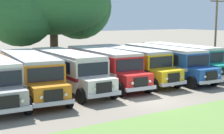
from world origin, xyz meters
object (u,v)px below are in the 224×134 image
(parked_bus_slot_1, at_px, (29,72))
(utility_pole, at_px, (216,32))
(broad_shade_tree, at_px, (51,4))
(parked_bus_slot_2, at_px, (67,68))
(parked_bus_slot_5, at_px, (164,61))
(parked_bus_slot_6, at_px, (181,58))
(parked_bus_slot_4, at_px, (129,62))
(parked_bus_slot_3, at_px, (103,64))

(parked_bus_slot_1, bearing_deg, utility_pole, 93.79)
(broad_shade_tree, bearing_deg, utility_pole, -44.90)
(broad_shade_tree, bearing_deg, parked_bus_slot_1, -118.68)
(parked_bus_slot_1, bearing_deg, parked_bus_slot_2, 101.45)
(parked_bus_slot_5, distance_m, utility_pole, 6.95)
(parked_bus_slot_6, relative_size, utility_pole, 1.43)
(parked_bus_slot_1, relative_size, broad_shade_tree, 0.72)
(parked_bus_slot_1, bearing_deg, broad_shade_tree, 156.36)
(broad_shade_tree, bearing_deg, parked_bus_slot_4, -77.06)
(parked_bus_slot_5, bearing_deg, parked_bus_slot_1, -88.24)
(parked_bus_slot_2, height_order, broad_shade_tree, broad_shade_tree)
(parked_bus_slot_5, height_order, broad_shade_tree, broad_shade_tree)
(parked_bus_slot_5, bearing_deg, parked_bus_slot_2, -90.75)
(parked_bus_slot_4, bearing_deg, utility_pole, 83.59)
(parked_bus_slot_2, bearing_deg, parked_bus_slot_3, 94.71)
(parked_bus_slot_3, distance_m, utility_pole, 12.75)
(parked_bus_slot_3, distance_m, broad_shade_tree, 12.54)
(parked_bus_slot_5, height_order, utility_pole, utility_pole)
(parked_bus_slot_4, distance_m, parked_bus_slot_6, 6.15)
(parked_bus_slot_2, relative_size, parked_bus_slot_4, 1.00)
(parked_bus_slot_5, distance_m, parked_bus_slot_6, 3.01)
(parked_bus_slot_3, distance_m, parked_bus_slot_5, 6.03)
(parked_bus_slot_6, bearing_deg, parked_bus_slot_5, -70.06)
(parked_bus_slot_5, bearing_deg, utility_pole, 91.41)
(broad_shade_tree, bearing_deg, parked_bus_slot_6, -52.16)
(parked_bus_slot_1, xyz_separation_m, parked_bus_slot_2, (3.09, 0.35, 0.00))
(parked_bus_slot_4, height_order, parked_bus_slot_6, same)
(parked_bus_slot_6, distance_m, utility_pole, 4.52)
(parked_bus_slot_2, distance_m, broad_shade_tree, 13.19)
(parked_bus_slot_1, distance_m, parked_bus_slot_3, 6.43)
(parked_bus_slot_3, bearing_deg, utility_pole, 89.22)
(parked_bus_slot_4, relative_size, parked_bus_slot_6, 1.00)
(parked_bus_slot_4, bearing_deg, parked_bus_slot_1, -85.95)
(parked_bus_slot_1, bearing_deg, parked_bus_slot_5, 93.91)
(parked_bus_slot_1, distance_m, parked_bus_slot_4, 9.12)
(parked_bus_slot_2, bearing_deg, parked_bus_slot_5, 87.36)
(parked_bus_slot_5, bearing_deg, parked_bus_slot_3, -94.80)
(parked_bus_slot_5, xyz_separation_m, parked_bus_slot_6, (2.87, 0.90, 0.00))
(parked_bus_slot_3, bearing_deg, parked_bus_slot_1, -81.30)
(parked_bus_slot_2, height_order, parked_bus_slot_3, same)
(parked_bus_slot_4, distance_m, utility_pole, 10.14)
(parked_bus_slot_2, bearing_deg, broad_shade_tree, 164.48)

